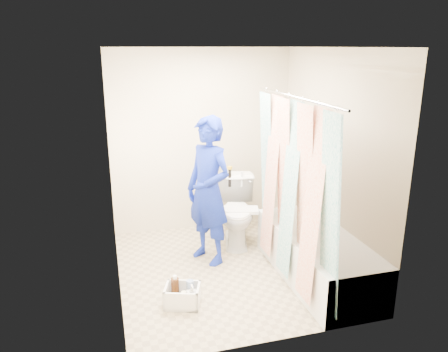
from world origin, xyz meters
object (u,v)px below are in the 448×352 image
object	(u,v)px
toilet	(237,211)
cleaning_caddy	(184,296)
bathtub	(316,255)
plumber	(209,191)

from	to	relation	value
toilet	cleaning_caddy	world-z (taller)	toilet
bathtub	toilet	world-z (taller)	toilet
cleaning_caddy	plumber	bearing A→B (deg)	80.88
toilet	cleaning_caddy	xyz separation A→B (m)	(-0.92, -1.23, -0.32)
bathtub	plumber	size ratio (longest dim) A/B	1.03
toilet	plumber	world-z (taller)	plumber
plumber	cleaning_caddy	world-z (taller)	plumber
toilet	plumber	bearing A→B (deg)	-125.59
toilet	cleaning_caddy	size ratio (longest dim) A/B	2.06
bathtub	plumber	xyz separation A→B (m)	(-1.01, 0.72, 0.58)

